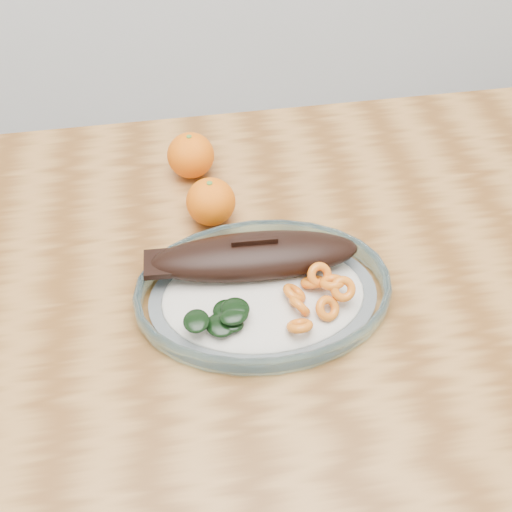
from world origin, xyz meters
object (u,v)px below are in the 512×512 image
plated_meal (263,288)px  orange_left (211,202)px  dining_table (225,333)px  orange_right (191,155)px

plated_meal → orange_left: bearing=108.5°
plated_meal → dining_table: bearing=153.9°
dining_table → plated_meal: size_ratio=1.99×
orange_right → orange_left: bearing=-80.4°
dining_table → orange_left: size_ratio=16.98×
dining_table → orange_right: orange_right is taller
plated_meal → orange_right: (-0.07, 0.27, 0.02)m
plated_meal → orange_left: 0.17m
dining_table → orange_right: bearing=94.1°
plated_meal → orange_left: size_ratio=8.53×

